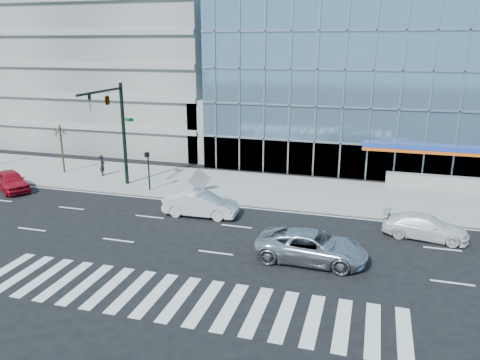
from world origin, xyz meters
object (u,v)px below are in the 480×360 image
at_px(ped_signal_post, 148,165).
at_px(silver_suv, 312,246).
at_px(street_tree_near, 60,131).
at_px(white_sedan, 201,204).
at_px(white_suv, 425,227).
at_px(traffic_signal, 112,111).
at_px(tilted_panel, 199,180).
at_px(red_sedan, 11,181).
at_px(pedestrian, 102,165).

height_order(ped_signal_post, silver_suv, ped_signal_post).
height_order(street_tree_near, white_sedan, street_tree_near).
bearing_deg(white_suv, traffic_signal, 89.76).
bearing_deg(tilted_panel, red_sedan, 164.86).
height_order(street_tree_near, white_suv, street_tree_near).
height_order(silver_suv, white_sedan, silver_suv).
relative_size(traffic_signal, red_sedan, 1.75).
distance_m(ped_signal_post, white_suv, 20.01).
distance_m(traffic_signal, red_sedan, 9.92).
bearing_deg(street_tree_near, white_sedan, -22.65).
bearing_deg(pedestrian, white_suv, -125.57).
height_order(silver_suv, pedestrian, pedestrian).
bearing_deg(white_suv, white_sedan, 98.85).
relative_size(ped_signal_post, red_sedan, 0.66).
xyz_separation_m(traffic_signal, ped_signal_post, (2.50, 0.37, -4.02)).
height_order(ped_signal_post, red_sedan, ped_signal_post).
relative_size(traffic_signal, silver_suv, 1.37).
distance_m(ped_signal_post, red_sedan, 10.93).
height_order(silver_suv, red_sedan, silver_suv).
xyz_separation_m(silver_suv, red_sedan, (-24.16, 5.78, -0.03)).
xyz_separation_m(silver_suv, white_suv, (6.00, 4.90, -0.11)).
bearing_deg(traffic_signal, street_tree_near, 157.29).
height_order(traffic_signal, tilted_panel, traffic_signal).
height_order(ped_signal_post, street_tree_near, street_tree_near).
height_order(ped_signal_post, white_sedan, ped_signal_post).
bearing_deg(tilted_panel, traffic_signal, 161.58).
bearing_deg(ped_signal_post, tilted_panel, 11.14).
distance_m(ped_signal_post, street_tree_near, 9.97).
height_order(silver_suv, white_suv, silver_suv).
bearing_deg(street_tree_near, ped_signal_post, -15.06).
distance_m(silver_suv, white_suv, 7.75).
height_order(white_sedan, tilted_panel, tilted_panel).
distance_m(traffic_signal, pedestrian, 6.77).
bearing_deg(white_sedan, traffic_signal, 65.39).
xyz_separation_m(traffic_signal, tilted_panel, (6.34, 1.13, -5.10)).
bearing_deg(white_suv, pedestrian, 84.16).
distance_m(white_sedan, pedestrian, 13.08).
relative_size(street_tree_near, red_sedan, 0.93).
height_order(traffic_signal, white_suv, traffic_signal).
bearing_deg(ped_signal_post, red_sedan, -165.79).
bearing_deg(ped_signal_post, pedestrian, 155.05).
relative_size(ped_signal_post, pedestrian, 1.68).
relative_size(ped_signal_post, tilted_panel, 2.31).
bearing_deg(tilted_panel, white_suv, -43.75).
xyz_separation_m(ped_signal_post, tilted_panel, (3.85, 0.76, -1.08)).
relative_size(street_tree_near, silver_suv, 0.73).
xyz_separation_m(traffic_signal, silver_suv, (16.14, -8.07, -5.36)).
relative_size(white_sedan, red_sedan, 1.07).
bearing_deg(red_sedan, ped_signal_post, -43.26).
xyz_separation_m(white_sedan, pedestrian, (-11.38, 6.43, 0.23)).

